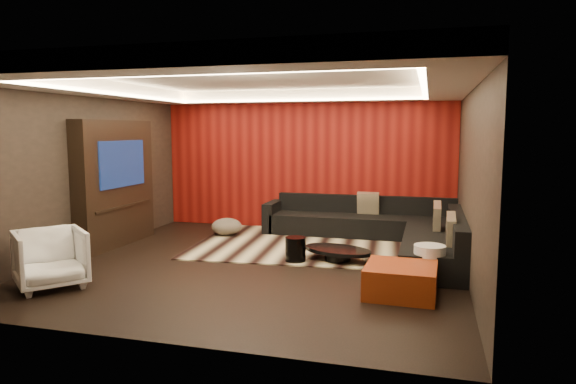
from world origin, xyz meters
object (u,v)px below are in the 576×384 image
(white_side_table, at_px, (429,264))
(sectional_sofa, at_px, (385,230))
(armchair, at_px, (50,259))
(drum_stool, at_px, (295,249))
(coffee_table, at_px, (338,254))
(orange_ottoman, at_px, (401,280))

(white_side_table, distance_m, sectional_sofa, 2.31)
(armchair, distance_m, sectional_sofa, 5.39)
(drum_stool, bearing_deg, armchair, -142.70)
(drum_stool, xyz_separation_m, sectional_sofa, (1.23, 1.59, 0.06))
(coffee_table, height_order, drum_stool, drum_stool)
(white_side_table, xyz_separation_m, orange_ottoman, (-0.34, -0.60, -0.07))
(coffee_table, distance_m, armchair, 4.07)
(orange_ottoman, bearing_deg, armchair, -168.59)
(drum_stool, height_order, armchair, armchair)
(coffee_table, height_order, orange_ottoman, orange_ottoman)
(sectional_sofa, bearing_deg, drum_stool, -127.67)
(sectional_sofa, bearing_deg, orange_ottoman, -81.21)
(coffee_table, height_order, armchair, armchair)
(white_side_table, relative_size, sectional_sofa, 0.14)
(coffee_table, bearing_deg, white_side_table, -30.84)
(armchair, bearing_deg, coffee_table, -15.52)
(white_side_table, xyz_separation_m, sectional_sofa, (-0.77, 2.18, 0.00))
(drum_stool, relative_size, white_side_table, 0.72)
(coffee_table, distance_m, orange_ottoman, 1.76)
(orange_ottoman, relative_size, sectional_sofa, 0.23)
(armchair, bearing_deg, sectional_sofa, -7.24)
(drum_stool, relative_size, orange_ottoman, 0.44)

